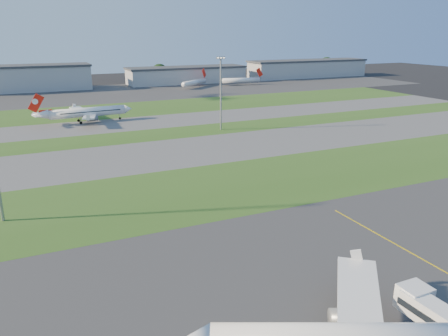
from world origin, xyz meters
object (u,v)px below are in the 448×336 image
mini_jet_far (241,80)px  light_mast_centre (221,89)px  mini_jet_near (194,82)px  airliner_taxiing (87,112)px

mini_jet_far → light_mast_centre: bearing=-113.6°
mini_jet_far → light_mast_centre: 139.29m
mini_jet_far → light_mast_centre: size_ratio=1.11×
mini_jet_near → light_mast_centre: bearing=-145.7°
airliner_taxiing → mini_jet_near: bearing=-135.0°
light_mast_centre → mini_jet_far: bearing=60.2°
mini_jet_near → airliner_taxiing: bearing=-171.1°
airliner_taxiing → mini_jet_far: (111.10, 86.43, -0.63)m
mini_jet_near → light_mast_centre: 126.90m
airliner_taxiing → light_mast_centre: (42.13, -34.03, 10.91)m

